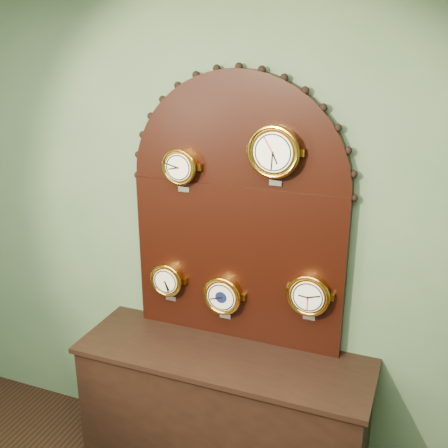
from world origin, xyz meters
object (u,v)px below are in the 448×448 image
at_px(roman_clock, 181,166).
at_px(arabic_clock, 275,151).
at_px(shop_counter, 223,418).
at_px(tide_clock, 309,295).
at_px(barometer, 223,295).
at_px(display_board, 238,204).
at_px(hygrometer, 168,279).

height_order(roman_clock, arabic_clock, arabic_clock).
distance_m(shop_counter, tide_clock, 0.92).
bearing_deg(barometer, tide_clock, 0.00).
xyz_separation_m(display_board, hygrometer, (-0.40, -0.07, -0.48)).
relative_size(roman_clock, hygrometer, 0.99).
height_order(roman_clock, tide_clock, roman_clock).
xyz_separation_m(shop_counter, tide_clock, (0.43, 0.15, 0.80)).
xyz_separation_m(arabic_clock, hygrometer, (-0.62, 0.00, -0.80)).
distance_m(display_board, tide_clock, 0.61).
distance_m(shop_counter, hygrometer, 0.86).
xyz_separation_m(hygrometer, tide_clock, (0.83, -0.00, 0.06)).
height_order(display_board, hygrometer, display_board).
relative_size(barometer, tide_clock, 0.98).
bearing_deg(hygrometer, arabic_clock, -0.16).
relative_size(shop_counter, tide_clock, 5.69).
relative_size(arabic_clock, hygrometer, 1.27).
xyz_separation_m(shop_counter, hygrometer, (-0.40, 0.15, 0.74)).
xyz_separation_m(shop_counter, roman_clock, (-0.30, 0.15, 1.42)).
bearing_deg(arabic_clock, tide_clock, 0.24).
height_order(shop_counter, barometer, barometer).
distance_m(display_board, roman_clock, 0.37).
bearing_deg(shop_counter, arabic_clock, 35.36).
height_order(shop_counter, display_board, display_board).
xyz_separation_m(display_board, barometer, (-0.06, -0.07, -0.52)).
bearing_deg(shop_counter, tide_clock, 19.76).
height_order(hygrometer, barometer, hygrometer).
distance_m(shop_counter, arabic_clock, 1.57).
bearing_deg(roman_clock, display_board, 12.31).
distance_m(shop_counter, roman_clock, 1.46).
height_order(arabic_clock, hygrometer, arabic_clock).
distance_m(hygrometer, tide_clock, 0.83).
relative_size(shop_counter, barometer, 5.79).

